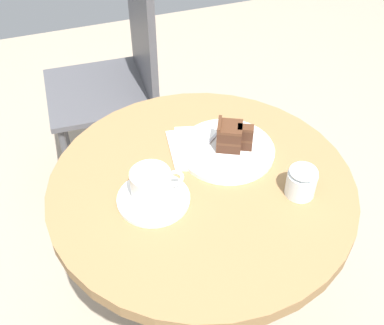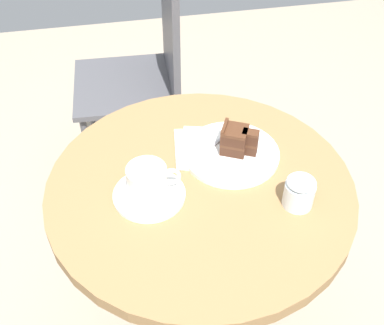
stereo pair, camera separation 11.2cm
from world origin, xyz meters
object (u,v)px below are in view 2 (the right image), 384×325
at_px(saucer, 149,195).
at_px(fork, 224,136).
at_px(sugar_pot, 299,192).
at_px(coffee_cup, 148,180).
at_px(cake_plate, 231,153).
at_px(napkin, 210,148).
at_px(cake_slice, 237,140).
at_px(cafe_chair, 148,60).
at_px(teaspoon, 168,187).

xyz_separation_m(saucer, fork, (0.21, 0.16, 0.01)).
xyz_separation_m(saucer, sugar_pot, (0.32, -0.09, 0.03)).
bearing_deg(coffee_cup, sugar_pot, -16.58).
distance_m(cake_plate, napkin, 0.06).
distance_m(cake_slice, cafe_chair, 0.71).
bearing_deg(saucer, coffee_cup, 88.08).
bearing_deg(napkin, sugar_pot, -55.67).
bearing_deg(cafe_chair, cake_slice, 14.36).
relative_size(fork, napkin, 0.55).
height_order(teaspoon, cake_plate, teaspoon).
bearing_deg(fork, coffee_cup, 176.08).
bearing_deg(cake_plate, saucer, -155.82).
distance_m(saucer, cake_slice, 0.25).
xyz_separation_m(saucer, teaspoon, (0.04, 0.01, 0.01)).
distance_m(coffee_cup, sugar_pot, 0.34).
bearing_deg(sugar_pot, napkin, 124.33).
height_order(cake_slice, cafe_chair, cafe_chair).
relative_size(teaspoon, cake_slice, 0.81).
relative_size(cake_slice, napkin, 0.46).
distance_m(coffee_cup, cake_plate, 0.24).
height_order(saucer, cake_slice, cake_slice).
bearing_deg(sugar_pot, cake_slice, 116.10).
bearing_deg(teaspoon, cake_slice, 74.85).
bearing_deg(teaspoon, sugar_pot, 29.40).
bearing_deg(fork, napkin, 171.67).
height_order(cake_plate, cake_slice, cake_slice).
distance_m(teaspoon, sugar_pot, 0.30).
bearing_deg(cafe_chair, cake_plate, 13.34).
xyz_separation_m(coffee_cup, teaspoon, (0.04, 0.00, -0.03)).
xyz_separation_m(cake_slice, sugar_pot, (0.09, -0.19, -0.01)).
height_order(coffee_cup, napkin, coffee_cup).
relative_size(saucer, coffee_cup, 1.35).
height_order(teaspoon, sugar_pot, sugar_pot).
relative_size(fork, sugar_pot, 1.46).
bearing_deg(cake_slice, coffee_cup, -158.10).
height_order(napkin, sugar_pot, sugar_pot).
xyz_separation_m(cake_plate, cafe_chair, (-0.13, 0.68, -0.12)).
bearing_deg(sugar_pot, saucer, 164.74).
distance_m(coffee_cup, cafe_chair, 0.79).
bearing_deg(saucer, napkin, 37.24).
bearing_deg(napkin, saucer, -142.76).
bearing_deg(teaspoon, cake_plate, 75.77).
distance_m(teaspoon, napkin, 0.18).
relative_size(napkin, cafe_chair, 0.22).
xyz_separation_m(fork, napkin, (-0.04, -0.02, -0.01)).
relative_size(cafe_chair, sugar_pot, 12.19).
height_order(fork, sugar_pot, sugar_pot).
bearing_deg(fork, cake_slice, -112.57).
height_order(saucer, coffee_cup, coffee_cup).
bearing_deg(napkin, cake_plate, -36.24).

